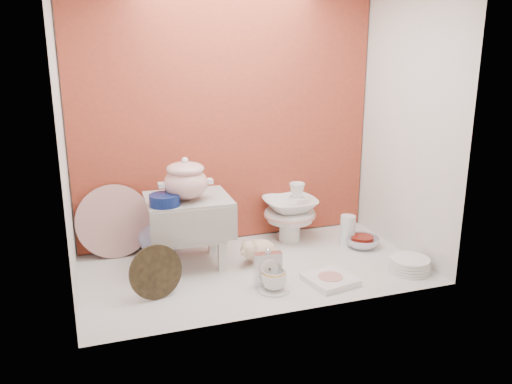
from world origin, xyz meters
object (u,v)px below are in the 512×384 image
Objects in this scene: blue_white_vase at (159,233)px; crystal_bowl at (362,242)px; soup_tureen at (186,179)px; mantel_clock at (268,268)px; dinner_plate_stack at (410,265)px; gold_rim_teacup at (274,280)px; porcelain_tower at (290,212)px; floral_platter at (114,221)px; plush_pig at (260,250)px; step_stool at (189,231)px.

crystal_bowl is (1.15, -0.28, -0.09)m from blue_white_vase.
soup_tureen reaches higher than mantel_clock.
crystal_bowl is (-0.06, 0.38, -0.01)m from dinner_plate_stack.
soup_tureen is 0.68m from gold_rim_teacup.
soup_tureen reaches higher than porcelain_tower.
mantel_clock is 0.66m from porcelain_tower.
floral_platter is 0.94m from mantel_clock.
floral_platter reaches higher than plush_pig.
soup_tureen is 2.18× the size of gold_rim_teacup.
blue_white_vase is (-0.11, 0.25, -0.37)m from soup_tureen.
plush_pig reaches higher than gold_rim_teacup.
crystal_bowl is (1.39, -0.33, -0.18)m from floral_platter.
mantel_clock is at bearing -50.13° from step_stool.
step_stool is at bearing 156.70° from dinner_plate_stack.
crystal_bowl is 0.46m from porcelain_tower.
porcelain_tower is at bearing 17.58° from soup_tureen.
blue_white_vase is (-0.13, 0.20, -0.07)m from step_stool.
floral_platter is (-0.37, 0.25, 0.02)m from step_stool.
floral_platter reaches higher than step_stool.
floral_platter is at bearing 142.84° from mantel_clock.
blue_white_vase is 0.79m from gold_rim_teacup.
dinner_plate_stack is (1.45, -0.71, -0.17)m from floral_platter.
crystal_bowl is at bearing -13.35° from floral_platter.
crystal_bowl is at bearing -2.91° from step_stool.
mantel_clock is (0.33, -0.35, -0.40)m from soup_tureen.
mantel_clock is 0.07m from gold_rim_teacup.
step_stool is 0.67m from porcelain_tower.
soup_tureen is at bearing -162.42° from porcelain_tower.
soup_tureen is 0.74× the size of porcelain_tower.
step_stool is 1.63× the size of soup_tureen.
crystal_bowl is at bearing 29.83° from mantel_clock.
mantel_clock reaches higher than plush_pig.
floral_platter is at bearing 166.65° from crystal_bowl.
crystal_bowl is at bearing 27.64° from gold_rim_teacup.
step_stool is 0.51m from mantel_clock.
step_stool is 0.31m from soup_tureen.
plush_pig is (0.39, -0.05, -0.43)m from soup_tureen.
mantel_clock is 0.78m from dinner_plate_stack.
plush_pig is 0.80m from dinner_plate_stack.
dinner_plate_stack is at bearing -21.55° from step_stool.
gold_rim_teacup is 0.56× the size of dinner_plate_stack.
step_stool is at bearing -33.56° from floral_platter.
gold_rim_teacup is (0.01, -0.05, -0.04)m from mantel_clock.
porcelain_tower is at bearing 37.09° from plush_pig.
soup_tureen reaches higher than crystal_bowl.
floral_platter is 1.88× the size of dinner_plate_stack.
soup_tureen is at bearing 168.05° from plush_pig.
gold_rim_teacup reaches higher than dinner_plate_stack.
step_stool is at bearing -165.91° from porcelain_tower.
step_stool is 1.88× the size of plush_pig.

